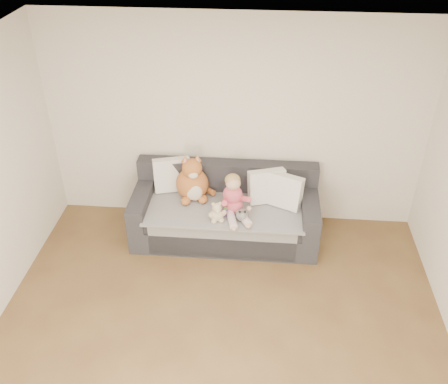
{
  "coord_description": "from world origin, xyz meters",
  "views": [
    {
      "loc": [
        0.33,
        -2.81,
        3.89
      ],
      "look_at": [
        -0.07,
        1.87,
        0.75
      ],
      "focal_mm": 40.0,
      "sensor_mm": 36.0,
      "label": 1
    }
  ],
  "objects_px": {
    "sofa": "(225,213)",
    "toddler": "(234,198)",
    "plush_cat": "(193,182)",
    "sippy_cup": "(225,210)",
    "teddy_bear": "(217,213)"
  },
  "relations": [
    {
      "from": "sofa",
      "to": "toddler",
      "type": "height_order",
      "value": "toddler"
    },
    {
      "from": "sippy_cup",
      "to": "teddy_bear",
      "type": "bearing_deg",
      "value": -125.3
    },
    {
      "from": "teddy_bear",
      "to": "sippy_cup",
      "type": "height_order",
      "value": "teddy_bear"
    },
    {
      "from": "sofa",
      "to": "toddler",
      "type": "bearing_deg",
      "value": -61.35
    },
    {
      "from": "plush_cat",
      "to": "teddy_bear",
      "type": "xyz_separation_m",
      "value": [
        0.33,
        -0.45,
        -0.12
      ]
    },
    {
      "from": "plush_cat",
      "to": "teddy_bear",
      "type": "distance_m",
      "value": 0.57
    },
    {
      "from": "sippy_cup",
      "to": "plush_cat",
      "type": "bearing_deg",
      "value": 141.86
    },
    {
      "from": "sofa",
      "to": "plush_cat",
      "type": "distance_m",
      "value": 0.56
    },
    {
      "from": "plush_cat",
      "to": "sippy_cup",
      "type": "height_order",
      "value": "plush_cat"
    },
    {
      "from": "sofa",
      "to": "plush_cat",
      "type": "relative_size",
      "value": 3.68
    },
    {
      "from": "toddler",
      "to": "plush_cat",
      "type": "xyz_separation_m",
      "value": [
        -0.51,
        0.29,
        0.01
      ]
    },
    {
      "from": "sippy_cup",
      "to": "toddler",
      "type": "bearing_deg",
      "value": 24.94
    },
    {
      "from": "sofa",
      "to": "sippy_cup",
      "type": "distance_m",
      "value": 0.33
    },
    {
      "from": "sofa",
      "to": "teddy_bear",
      "type": "bearing_deg",
      "value": -100.05
    },
    {
      "from": "toddler",
      "to": "plush_cat",
      "type": "relative_size",
      "value": 0.85
    }
  ]
}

